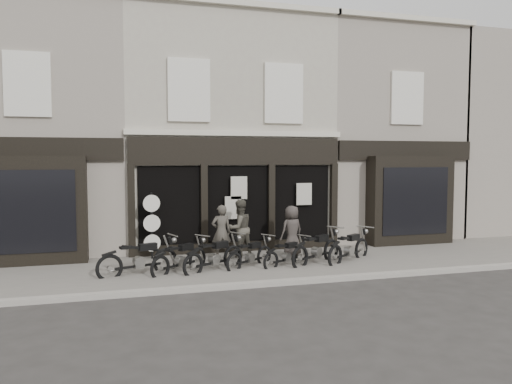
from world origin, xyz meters
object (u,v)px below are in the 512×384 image
object	(u,v)px
motorcycle_6	(349,250)
advert_sign_post	(152,229)
motorcycle_3	(250,257)
man_centre	(239,228)
motorcycle_2	(214,259)
man_right	(292,231)
motorcycle_1	(180,261)
motorcycle_5	(317,252)
motorcycle_0	(139,262)
motorcycle_4	(287,256)
man_left	(221,232)

from	to	relation	value
motorcycle_6	advert_sign_post	distance (m)	6.10
motorcycle_3	man_centre	world-z (taller)	man_centre
motorcycle_2	advert_sign_post	distance (m)	2.59
motorcycle_6	motorcycle_3	bearing A→B (deg)	145.66
motorcycle_2	man_right	size ratio (longest dim) A/B	1.23
man_right	motorcycle_6	bearing A→B (deg)	124.96
motorcycle_3	motorcycle_1	bearing A→B (deg)	148.11
motorcycle_5	man_right	xyz separation A→B (m)	(-0.38, 1.13, 0.49)
man_centre	man_right	size ratio (longest dim) A/B	1.13
motorcycle_1	man_right	bearing A→B (deg)	-20.61
motorcycle_0	motorcycle_4	bearing A→B (deg)	-19.05
motorcycle_6	man_left	bearing A→B (deg)	128.07
man_centre	advert_sign_post	distance (m)	2.71
motorcycle_3	man_centre	bearing A→B (deg)	54.96
advert_sign_post	motorcycle_6	bearing A→B (deg)	-27.42
motorcycle_6	advert_sign_post	world-z (taller)	advert_sign_post
motorcycle_1	motorcycle_3	distance (m)	2.03
motorcycle_2	motorcycle_6	size ratio (longest dim) A/B	0.99
man_right	advert_sign_post	xyz separation A→B (m)	(-4.32, 0.75, 0.14)
man_centre	motorcycle_5	bearing A→B (deg)	125.35
motorcycle_4	motorcycle_6	size ratio (longest dim) A/B	0.86
motorcycle_1	motorcycle_3	xyz separation A→B (m)	(2.03, 0.08, -0.03)
motorcycle_3	motorcycle_6	distance (m)	3.11
motorcycle_2	man_right	world-z (taller)	man_right
motorcycle_5	motorcycle_2	bearing A→B (deg)	150.59
motorcycle_2	man_centre	xyz separation A→B (m)	(1.11, 1.51, 0.61)
motorcycle_4	motorcycle_5	distance (m)	0.98
motorcycle_1	man_right	xyz separation A→B (m)	(3.69, 1.13, 0.52)
motorcycle_4	man_right	xyz separation A→B (m)	(0.59, 1.18, 0.56)
motorcycle_4	man_left	distance (m)	2.22
motorcycle_2	motorcycle_5	world-z (taller)	motorcycle_5
advert_sign_post	man_right	bearing A→B (deg)	-19.05
motorcycle_4	man_left	world-z (taller)	man_left
man_right	motorcycle_3	bearing A→B (deg)	15.72
motorcycle_0	man_right	distance (m)	4.96
motorcycle_2	motorcycle_5	bearing A→B (deg)	-30.28
motorcycle_3	motorcycle_6	size ratio (longest dim) A/B	0.86
man_centre	motorcycle_3	bearing A→B (deg)	69.51
motorcycle_0	motorcycle_1	distance (m)	1.11
motorcycle_3	motorcycle_6	bearing A→B (deg)	-35.94
man_left	motorcycle_6	bearing A→B (deg)	162.71
motorcycle_0	advert_sign_post	bearing A→B (deg)	57.24
motorcycle_4	advert_sign_post	world-z (taller)	advert_sign_post
man_centre	motorcycle_4	bearing A→B (deg)	105.73
motorcycle_4	motorcycle_1	bearing A→B (deg)	149.99
motorcycle_5	motorcycle_6	xyz separation A→B (m)	(1.06, -0.02, -0.01)
motorcycle_4	motorcycle_3	bearing A→B (deg)	143.85
man_right	man_centre	bearing A→B (deg)	-26.72
motorcycle_4	motorcycle_6	bearing A→B (deg)	-27.98
motorcycle_5	motorcycle_6	size ratio (longest dim) A/B	1.04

